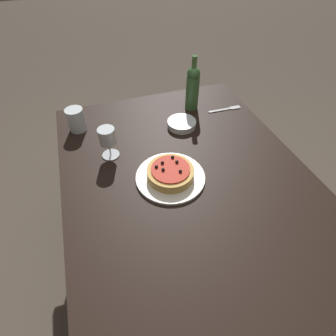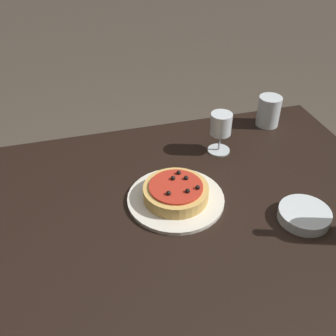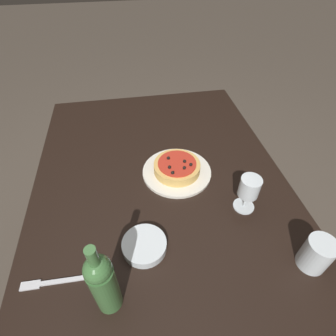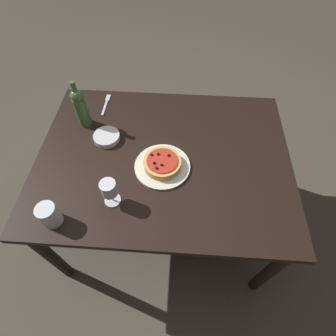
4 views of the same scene
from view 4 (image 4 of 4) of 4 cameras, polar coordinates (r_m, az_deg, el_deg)
The scene contains 9 objects.
ground_plane at distance 2.05m, azimuth -0.69°, elevation -10.43°, with size 14.00×14.00×0.00m, color #4C4238.
dining_table at distance 1.47m, azimuth -0.94°, elevation 0.68°, with size 1.35×1.03×0.75m.
dinner_plate at distance 1.35m, azimuth -1.37°, elevation 0.41°, with size 0.29×0.29×0.01m.
pizza at distance 1.33m, azimuth -1.40°, elevation 1.11°, with size 0.19×0.19×0.06m.
wine_glass at distance 1.19m, azimuth -12.73°, elevation -4.55°, with size 0.08×0.08×0.15m.
wine_bottle at distance 1.55m, azimuth -18.50°, elevation 12.51°, with size 0.07×0.07×0.29m.
water_cup at distance 1.26m, azimuth -24.44°, elevation -9.30°, with size 0.09×0.09×0.12m.
side_bowl at distance 1.51m, azimuth -13.19°, elevation 6.58°, with size 0.15×0.15×0.03m.
fork at distance 1.73m, azimuth -13.30°, elevation 13.55°, with size 0.03×0.19×0.00m.
Camera 4 is at (-0.08, 0.86, 1.85)m, focal length 28.00 mm.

